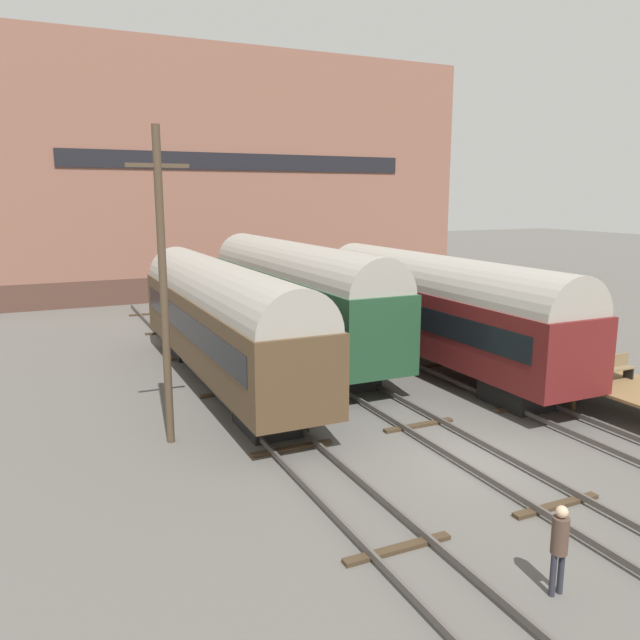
{
  "coord_description": "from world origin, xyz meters",
  "views": [
    {
      "loc": [
        -11.17,
        -13.33,
        7.48
      ],
      "look_at": [
        0.0,
        10.77,
        2.2
      ],
      "focal_mm": 35.0,
      "sensor_mm": 36.0,
      "label": 1
    }
  ],
  "objects_px": {
    "person_worker": "(560,541)",
    "utility_pole": "(163,285)",
    "train_car_maroon": "(437,306)",
    "train_car_green": "(296,292)",
    "bench": "(616,367)",
    "train_car_brown": "(221,316)"
  },
  "relations": [
    {
      "from": "person_worker",
      "to": "utility_pole",
      "type": "distance_m",
      "value": 12.45
    },
    {
      "from": "train_car_maroon",
      "to": "train_car_green",
      "type": "height_order",
      "value": "train_car_green"
    },
    {
      "from": "train_car_green",
      "to": "person_worker",
      "type": "distance_m",
      "value": 19.33
    },
    {
      "from": "train_car_green",
      "to": "person_worker",
      "type": "bearing_deg",
      "value": -97.74
    },
    {
      "from": "train_car_green",
      "to": "bench",
      "type": "distance_m",
      "value": 14.04
    },
    {
      "from": "train_car_brown",
      "to": "bench",
      "type": "bearing_deg",
      "value": -35.12
    },
    {
      "from": "utility_pole",
      "to": "train_car_green",
      "type": "bearing_deg",
      "value": 47.32
    },
    {
      "from": "train_car_maroon",
      "to": "person_worker",
      "type": "height_order",
      "value": "train_car_maroon"
    },
    {
      "from": "train_car_maroon",
      "to": "person_worker",
      "type": "xyz_separation_m",
      "value": [
        -7.13,
        -14.08,
        -1.74
      ]
    },
    {
      "from": "train_car_brown",
      "to": "train_car_green",
      "type": "relative_size",
      "value": 0.99
    },
    {
      "from": "train_car_green",
      "to": "bench",
      "type": "bearing_deg",
      "value": -57.34
    },
    {
      "from": "train_car_maroon",
      "to": "train_car_green",
      "type": "xyz_separation_m",
      "value": [
        -4.54,
        4.98,
        0.22
      ]
    },
    {
      "from": "train_car_green",
      "to": "bench",
      "type": "height_order",
      "value": "train_car_green"
    },
    {
      "from": "train_car_maroon",
      "to": "train_car_brown",
      "type": "bearing_deg",
      "value": 169.26
    },
    {
      "from": "utility_pole",
      "to": "bench",
      "type": "bearing_deg",
      "value": -12.54
    },
    {
      "from": "train_car_brown",
      "to": "train_car_maroon",
      "type": "distance_m",
      "value": 9.24
    },
    {
      "from": "person_worker",
      "to": "utility_pole",
      "type": "xyz_separation_m",
      "value": [
        -5.12,
        10.7,
        3.79
      ]
    },
    {
      "from": "train_car_brown",
      "to": "train_car_maroon",
      "type": "xyz_separation_m",
      "value": [
        9.08,
        -1.72,
        0.0
      ]
    },
    {
      "from": "train_car_brown",
      "to": "bench",
      "type": "height_order",
      "value": "train_car_brown"
    },
    {
      "from": "train_car_brown",
      "to": "person_worker",
      "type": "distance_m",
      "value": 16.01
    },
    {
      "from": "train_car_maroon",
      "to": "bench",
      "type": "relative_size",
      "value": 11.3
    },
    {
      "from": "bench",
      "to": "person_worker",
      "type": "relative_size",
      "value": 0.76
    }
  ]
}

